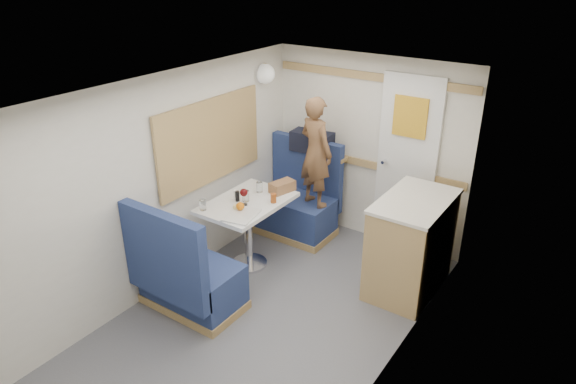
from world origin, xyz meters
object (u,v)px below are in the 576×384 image
Objects in this scene: beer_glass at (273,198)px; orange_fruit at (240,206)px; dinette_table at (248,215)px; dome_light at (265,74)px; tumbler_left at (203,205)px; bread_loaf at (282,187)px; duffel_bag at (312,142)px; pepper_grinder at (237,196)px; bench_near at (187,280)px; tray at (241,215)px; tumbler_mid at (260,187)px; cheese_block at (238,207)px; tumbler_right at (246,196)px; galley_counter at (411,244)px; person at (316,152)px; bench_far at (296,207)px; salt_grinder at (236,195)px; wine_glass at (244,193)px.

orange_fruit is at bearing -113.03° from beer_glass.
dome_light reaches higher than dinette_table.
tumbler_left is 0.39× the size of bread_loaf.
pepper_grinder is at bearing -100.36° from duffel_bag.
bench_near is at bearing -65.31° from tumbler_left.
tray is (0.15, 0.59, 0.43)m from bench_near.
bench_near is 9.80× the size of tumbler_mid.
bench_near is 13.91× the size of orange_fruit.
beer_glass is at bearing -84.06° from duffel_bag.
dome_light is 1.51m from cheese_block.
pepper_grinder reaches higher than tray.
tumbler_right is at bearing -66.13° from dome_light.
pepper_grinder is (-0.05, -0.29, -0.00)m from tumbler_mid.
tray is (-1.32, -0.82, 0.26)m from galley_counter.
tumbler_right is at bearing -151.56° from beer_glass.
bench_near is 1.84m from person.
dinette_table is at bearing 90.00° from bench_near.
bench_far is at bearing 79.71° from tumbler_left.
person reaches higher than galley_counter.
dinette_table is 0.97m from person.
orange_fruit is 0.26m from salt_grinder.
salt_grinder is at bearing -97.24° from bench_far.
galley_counter is at bearing 18.96° from beer_glass.
wine_glass is at bearing 122.28° from tray.
tray is at bearing -58.78° from tumbler_right.
bread_loaf is (0.10, 0.57, 0.02)m from cheese_block.
cheese_block is 0.86× the size of tumbler_mid.
tumbler_mid is (-0.06, -0.88, -0.24)m from duffel_bag.
tumbler_mid is at bearing 72.47° from salt_grinder.
bench_near is (0.00, -1.73, 0.00)m from bench_far.
tumbler_right is at bearing -97.23° from duffel_bag.
pepper_grinder reaches higher than cheese_block.
tray is 0.36m from salt_grinder.
duffel_bag is 1.15m from tumbler_right.
bench_far is 2.29× the size of duffel_bag.
tumbler_left is at bearing -82.33° from dome_light.
bench_far is at bearing 107.24° from bread_loaf.
bench_near is at bearing -102.84° from beer_glass.
bench_near reaches higher than orange_fruit.
beer_glass is 0.36× the size of bread_loaf.
bench_near is at bearing -88.51° from tumbler_mid.
bench_near reaches higher than galley_counter.
tumbler_mid is (-0.18, 0.51, 0.04)m from tray.
galley_counter is at bearing 20.20° from salt_grinder.
beer_glass is at bearing 66.97° from orange_fruit.
wine_glass is at bearing -79.91° from tumbler_mid.
bread_loaf is (0.54, -0.48, -0.98)m from dome_light.
pepper_grinder is (-0.08, 0.81, 0.47)m from bench_near.
tumbler_mid reaches higher than tray.
dinette_table is at bearing -159.46° from galley_counter.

